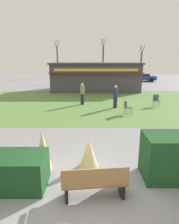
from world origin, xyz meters
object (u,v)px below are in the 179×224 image
object	(u,v)px
person_strolling	(82,94)
park_bench	(94,182)
tree_left_bg	(140,64)
person_standing	(115,96)
parked_car_west_slot	(73,77)
parked_car_east_slot	(141,77)
food_kiosk	(95,77)
parked_car_center_slot	(107,77)
cafe_chair_east	(156,99)
tree_center_bg	(103,61)
cafe_chair_west	(126,106)
tree_right_bg	(57,61)

from	to	relation	value
person_strolling	park_bench	bearing A→B (deg)	86.37
tree_left_bg	person_standing	bearing A→B (deg)	-108.78
parked_car_west_slot	parked_car_east_slot	bearing A→B (deg)	0.02
tree_left_bg	parked_car_east_slot	bearing A→B (deg)	-99.84
parked_car_west_slot	food_kiosk	bearing A→B (deg)	-70.55
parked_car_center_slot	tree_left_bg	xyz separation A→B (m)	(6.14, 3.69, 1.90)
tree_left_bg	cafe_chair_east	bearing A→B (deg)	-100.97
food_kiosk	tree_center_bg	world-z (taller)	tree_center_bg
cafe_chair_west	parked_car_east_slot	xyz separation A→B (m)	(6.04, 19.25, 0.12)
person_standing	parked_car_west_slot	bearing A→B (deg)	-158.41
parked_car_west_slot	tree_left_bg	world-z (taller)	tree_left_bg
food_kiosk	parked_car_east_slot	world-z (taller)	food_kiosk
cafe_chair_west	tree_center_bg	size ratio (longest dim) A/B	0.13
food_kiosk	tree_left_bg	size ratio (longest dim) A/B	1.71
cafe_chair_east	parked_car_center_slot	world-z (taller)	parked_car_center_slot
cafe_chair_west	cafe_chair_east	distance (m)	3.45
park_bench	tree_right_bg	bearing A→B (deg)	100.45
food_kiosk	cafe_chair_east	world-z (taller)	food_kiosk
parked_car_east_slot	person_strolling	bearing A→B (deg)	-118.87
food_kiosk	person_standing	bearing A→B (deg)	-81.72
cafe_chair_east	tree_center_bg	bearing A→B (deg)	97.41
person_standing	tree_left_bg	world-z (taller)	tree_left_bg
food_kiosk	tree_left_bg	world-z (taller)	tree_left_bg
cafe_chair_west	person_standing	distance (m)	1.82
park_bench	food_kiosk	world-z (taller)	food_kiosk
park_bench	tree_left_bg	size ratio (longest dim) A/B	0.30
parked_car_west_slot	tree_right_bg	bearing A→B (deg)	116.84
cafe_chair_west	parked_car_center_slot	bearing A→B (deg)	88.40
tree_right_bg	tree_center_bg	size ratio (longest dim) A/B	1.01
park_bench	food_kiosk	size ratio (longest dim) A/B	0.18
person_standing	tree_left_bg	distance (m)	22.49
parked_car_west_slot	tree_center_bg	size ratio (longest dim) A/B	0.62
parked_car_west_slot	tree_left_bg	size ratio (longest dim) A/B	0.74
person_standing	tree_left_bg	size ratio (longest dim) A/B	0.29
food_kiosk	parked_car_center_slot	size ratio (longest dim) A/B	2.30
parked_car_center_slot	parked_car_east_slot	xyz separation A→B (m)	(5.50, -0.00, 0.00)
person_standing	tree_center_bg	world-z (taller)	tree_center_bg
food_kiosk	parked_car_west_slot	size ratio (longest dim) A/B	2.31
person_standing	parked_car_center_slot	world-z (taller)	person_standing
tree_right_bg	food_kiosk	bearing A→B (deg)	-67.17
food_kiosk	tree_right_bg	distance (m)	17.86
food_kiosk	tree_center_bg	size ratio (longest dim) A/B	1.44
cafe_chair_west	cafe_chair_east	size ratio (longest dim) A/B	1.00
cafe_chair_west	parked_car_center_slot	world-z (taller)	parked_car_center_slot
park_bench	cafe_chair_west	xyz separation A→B (m)	(2.31, 7.95, 0.05)
parked_car_west_slot	tree_left_bg	distance (m)	12.39
tree_left_bg	tree_right_bg	bearing A→B (deg)	166.88
person_strolling	tree_center_bg	distance (m)	20.53
cafe_chair_west	tree_left_bg	xyz separation A→B (m)	(6.68, 22.94, 2.02)
park_bench	tree_left_bg	xyz separation A→B (m)	(8.99, 30.89, 2.07)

